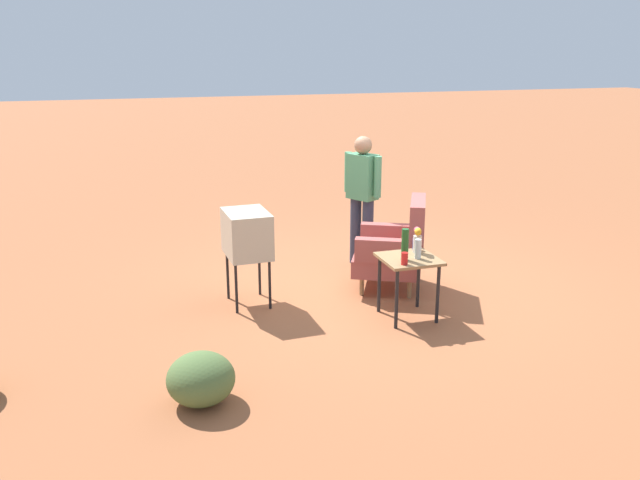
{
  "coord_description": "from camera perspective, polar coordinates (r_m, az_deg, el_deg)",
  "views": [
    {
      "loc": [
        6.68,
        -2.82,
        2.71
      ],
      "look_at": [
        0.05,
        -0.73,
        0.65
      ],
      "focal_mm": 37.1,
      "sensor_mm": 36.0,
      "label": 1
    }
  ],
  "objects": [
    {
      "name": "side_table",
      "position": [
        6.75,
        7.67,
        -2.29
      ],
      "size": [
        0.56,
        0.56,
        0.65
      ],
      "color": "black",
      "rests_on": "ground"
    },
    {
      "name": "bottle_short_clear",
      "position": [
        6.68,
        8.44,
        -0.77
      ],
      "size": [
        0.06,
        0.06,
        0.2
      ],
      "primitive_type": "cylinder",
      "color": "silver",
      "rests_on": "side_table"
    },
    {
      "name": "tv_on_stand",
      "position": [
        7.02,
        -6.31,
        0.49
      ],
      "size": [
        0.61,
        0.47,
        1.03
      ],
      "color": "black",
      "rests_on": "ground"
    },
    {
      "name": "soda_can_blue",
      "position": [
        6.98,
        8.26,
        -0.33
      ],
      "size": [
        0.07,
        0.07,
        0.12
      ],
      "primitive_type": "cylinder",
      "color": "blue",
      "rests_on": "side_table"
    },
    {
      "name": "person_standing",
      "position": [
        8.27,
        3.67,
        4.11
      ],
      "size": [
        0.51,
        0.37,
        1.64
      ],
      "color": "#2D3347",
      "rests_on": "ground"
    },
    {
      "name": "shrub_lone",
      "position": [
        5.34,
        -10.24,
        -11.7
      ],
      "size": [
        0.54,
        0.54,
        0.41
      ],
      "primitive_type": "ellipsoid",
      "color": "#516B38",
      "rests_on": "ground"
    },
    {
      "name": "armchair",
      "position": [
        7.55,
        6.65,
        -0.63
      ],
      "size": [
        1.03,
        1.04,
        1.06
      ],
      "color": "#937047",
      "rests_on": "ground"
    },
    {
      "name": "flower_vase",
      "position": [
        6.85,
        8.41,
        0.1
      ],
      "size": [
        0.15,
        0.1,
        0.27
      ],
      "color": "silver",
      "rests_on": "side_table"
    },
    {
      "name": "soda_can_red",
      "position": [
        6.49,
        7.3,
        -1.6
      ],
      "size": [
        0.07,
        0.07,
        0.12
      ],
      "primitive_type": "cylinder",
      "color": "red",
      "rests_on": "side_table"
    },
    {
      "name": "bottle_wine_green",
      "position": [
        6.6,
        7.34,
        -0.39
      ],
      "size": [
        0.07,
        0.07,
        0.32
      ],
      "primitive_type": "cylinder",
      "color": "#1E5623",
      "rests_on": "side_table"
    },
    {
      "name": "ground_plane",
      "position": [
        7.74,
        5.09,
        -4.05
      ],
      "size": [
        60.0,
        60.0,
        0.0
      ],
      "primitive_type": "plane",
      "color": "#A05B38"
    }
  ]
}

